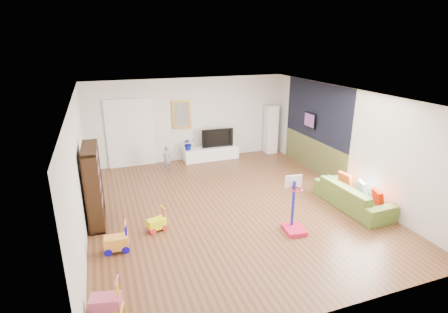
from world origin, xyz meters
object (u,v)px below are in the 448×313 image
object	(u,v)px
bookshelf	(94,186)
basketball_hoop	(296,206)
sofa	(353,196)
media_console	(211,153)

from	to	relation	value
bookshelf	basketball_hoop	world-z (taller)	bookshelf
bookshelf	sofa	distance (m)	5.97
media_console	basketball_hoop	xyz separation A→B (m)	(0.22, -5.02, 0.39)
bookshelf	sofa	size ratio (longest dim) A/B	0.86
sofa	media_console	bearing A→B (deg)	23.03
sofa	basketball_hoop	world-z (taller)	basketball_hoop
media_console	basketball_hoop	distance (m)	5.04
media_console	basketball_hoop	bearing A→B (deg)	-88.20
media_console	bookshelf	distance (m)	4.89
bookshelf	sofa	world-z (taller)	bookshelf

